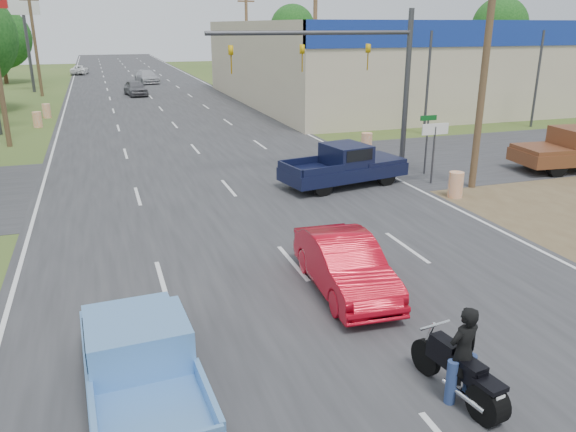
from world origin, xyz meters
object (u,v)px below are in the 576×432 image
object	(u,v)px
distant_car_silver	(147,77)
blue_pickup	(140,361)
red_convertible	(345,265)
distant_car_grey	(135,88)
rider	(463,357)
brown_pickup	(575,149)
motorcycle	(463,377)
distant_car_white	(80,70)
navy_pickup	(346,165)

from	to	relation	value
distant_car_silver	blue_pickup	bearing A→B (deg)	-104.39
red_convertible	distant_car_grey	size ratio (longest dim) A/B	1.02
rider	brown_pickup	distance (m)	19.49
blue_pickup	brown_pickup	size ratio (longest dim) A/B	0.81
red_convertible	rider	size ratio (longest dim) A/B	2.45
blue_pickup	distant_car_grey	world-z (taller)	blue_pickup
brown_pickup	motorcycle	bearing A→B (deg)	135.61
motorcycle	distant_car_white	size ratio (longest dim) A/B	0.54
blue_pickup	navy_pickup	xyz separation A→B (m)	(9.19, 11.75, 0.07)
rider	distant_car_grey	distance (m)	48.21
rider	brown_pickup	world-z (taller)	brown_pickup
red_convertible	navy_pickup	size ratio (longest dim) A/B	0.78
distant_car_grey	distant_car_white	xyz separation A→B (m)	(-5.31, 26.76, -0.12)
brown_pickup	distant_car_white	xyz separation A→B (m)	(-22.18, 62.30, -0.39)
distant_car_silver	motorcycle	bearing A→B (deg)	-99.18
blue_pickup	distant_car_silver	xyz separation A→B (m)	(5.41, 58.21, -0.09)
blue_pickup	distant_car_white	bearing A→B (deg)	88.72
red_convertible	rider	xyz separation A→B (m)	(0.16, -4.60, 0.17)
distant_car_white	distant_car_grey	bearing A→B (deg)	108.37
red_convertible	blue_pickup	distance (m)	5.86
blue_pickup	distant_car_silver	bearing A→B (deg)	81.82
motorcycle	rider	bearing A→B (deg)	90.00
red_convertible	distant_car_white	bearing A→B (deg)	99.18
brown_pickup	distant_car_grey	distance (m)	39.34
brown_pickup	distant_car_white	distance (m)	66.14
distant_car_white	red_convertible	bearing A→B (deg)	102.97
motorcycle	distant_car_grey	size ratio (longest dim) A/B	0.54
distant_car_grey	distant_car_white	distance (m)	27.29
distant_car_silver	distant_car_white	distance (m)	16.68
navy_pickup	brown_pickup	world-z (taller)	brown_pickup
motorcycle	distant_car_white	distance (m)	75.35
navy_pickup	distant_car_silver	size ratio (longest dim) A/B	1.12
navy_pickup	distant_car_grey	distance (m)	35.13
rider	distant_car_silver	distance (m)	60.00
distant_car_grey	distant_car_silver	xyz separation A→B (m)	(2.13, 11.83, -0.00)
rider	distant_car_white	distance (m)	75.29
red_convertible	distant_car_silver	bearing A→B (deg)	93.08
rider	distant_car_grey	xyz separation A→B (m)	(-2.02, 48.16, -0.16)
navy_pickup	brown_pickup	xyz separation A→B (m)	(10.96, -0.91, 0.10)
brown_pickup	navy_pickup	bearing A→B (deg)	90.32
blue_pickup	motorcycle	bearing A→B (deg)	-22.03
blue_pickup	navy_pickup	bearing A→B (deg)	49.12
motorcycle	rider	size ratio (longest dim) A/B	1.31
distant_car_silver	distant_car_white	size ratio (longest dim) A/B	1.16
navy_pickup	rider	bearing A→B (deg)	-26.69
navy_pickup	distant_car_white	size ratio (longest dim) A/B	1.30
rider	distant_car_grey	size ratio (longest dim) A/B	0.42
blue_pickup	navy_pickup	world-z (taller)	navy_pickup
navy_pickup	motorcycle	bearing A→B (deg)	-26.59
rider	distant_car_white	bearing A→B (deg)	-93.19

